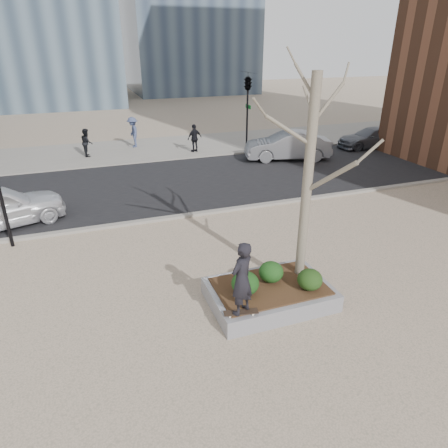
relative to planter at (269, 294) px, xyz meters
name	(u,v)px	position (x,y,z in m)	size (l,w,h in m)	color
ground	(232,310)	(-1.00, 0.00, -0.23)	(120.00, 120.00, 0.00)	tan
street	(155,185)	(-1.00, 10.00, -0.21)	(60.00, 8.00, 0.02)	black
far_sidewalk	(133,150)	(-1.00, 17.00, -0.21)	(60.00, 6.00, 0.02)	gray
planter	(269,294)	(0.00, 0.00, 0.00)	(3.00, 2.00, 0.45)	gray
planter_mulch	(270,286)	(0.00, 0.00, 0.25)	(2.70, 1.70, 0.04)	#382314
sycamore_tree	(310,149)	(1.00, 0.30, 3.56)	(2.80, 2.80, 6.60)	gray
shrub_left	(245,283)	(-0.72, -0.10, 0.55)	(0.67, 0.67, 0.57)	#163B13
shrub_middle	(271,272)	(0.11, 0.19, 0.53)	(0.62, 0.62, 0.53)	#133912
shrub_right	(310,280)	(0.85, -0.45, 0.53)	(0.61, 0.61, 0.52)	#1B3D13
skateboard	(241,313)	(-1.10, -0.79, 0.26)	(0.78, 0.20, 0.07)	black
skateboarder	(242,279)	(-1.10, -0.79, 1.17)	(0.63, 0.41, 1.73)	black
car_silver	(288,146)	(6.84, 11.91, 0.57)	(1.63, 4.68, 1.54)	gray
car_third	(371,138)	(13.04, 12.58, 0.41)	(1.71, 4.22, 1.22)	#4F525B
pedestrian_a	(87,142)	(-3.62, 16.46, 0.58)	(0.76, 0.59, 1.57)	black
pedestrian_b	(133,132)	(-0.81, 17.76, 0.72)	(1.19, 0.68, 1.84)	#404C73
pedestrian_c	(195,138)	(2.44, 15.30, 0.61)	(0.96, 0.40, 1.63)	black
traffic_light_far	(247,113)	(5.50, 14.60, 2.02)	(0.60, 2.48, 4.50)	black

